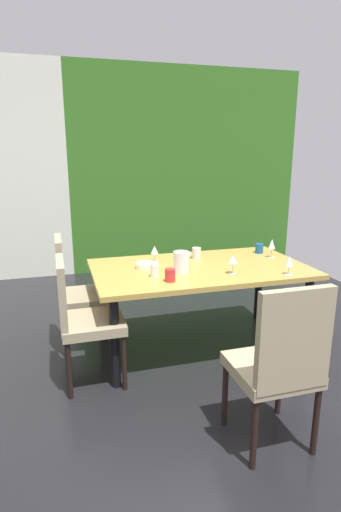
{
  "coord_description": "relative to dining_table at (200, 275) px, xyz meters",
  "views": [
    {
      "loc": [
        -0.69,
        -2.47,
        1.67
      ],
      "look_at": [
        0.18,
        0.52,
        0.85
      ],
      "focal_mm": 28.0,
      "sensor_mm": 36.0,
      "label": 1
    }
  ],
  "objects": [
    {
      "name": "chair_left_far",
      "position": [
        -1.01,
        0.28,
        -0.11
      ],
      "size": [
        0.44,
        0.44,
        0.99
      ],
      "rotation": [
        0.0,
        0.0,
        -1.57
      ],
      "color": "gray",
      "rests_on": "ground_plane"
    },
    {
      "name": "garden_window_panel",
      "position": [
        0.75,
        2.56,
        0.75
      ],
      "size": [
        3.36,
        0.1,
        2.8
      ],
      "primitive_type": "cube",
      "color": "#326A20",
      "rests_on": "ground_plane"
    },
    {
      "name": "chair_head_near",
      "position": [
        -0.01,
        -1.29,
        -0.1
      ],
      "size": [
        0.44,
        0.44,
        1.01
      ],
      "color": "gray",
      "rests_on": "ground_plane"
    },
    {
      "name": "ground_plane",
      "position": [
        -0.44,
        -0.54,
        -0.66
      ],
      "size": [
        5.73,
        6.3,
        0.02
      ],
      "primitive_type": "cube",
      "color": "black"
    },
    {
      "name": "dining_table",
      "position": [
        0.0,
        0.0,
        0.0
      ],
      "size": [
        1.78,
        1.01,
        0.73
      ],
      "color": "#B49142",
      "rests_on": "ground_plane"
    },
    {
      "name": "cup_corner",
      "position": [
        0.7,
        0.28,
        0.12
      ],
      "size": [
        0.07,
        0.07,
        0.09
      ],
      "primitive_type": "cylinder",
      "color": "#195288",
      "rests_on": "dining_table"
    },
    {
      "name": "pitcher_west",
      "position": [
        -0.2,
        -0.11,
        0.16
      ],
      "size": [
        0.14,
        0.13,
        0.17
      ],
      "color": "white",
      "rests_on": "dining_table"
    },
    {
      "name": "wine_glass_left",
      "position": [
        0.18,
        -0.26,
        0.19
      ],
      "size": [
        0.08,
        0.08,
        0.15
      ],
      "color": "silver",
      "rests_on": "dining_table"
    },
    {
      "name": "wine_glass_center",
      "position": [
        0.73,
        0.11,
        0.19
      ],
      "size": [
        0.06,
        0.06,
        0.17
      ],
      "color": "silver",
      "rests_on": "dining_table"
    },
    {
      "name": "chair_left_near",
      "position": [
        -1.01,
        -0.28,
        -0.12
      ],
      "size": [
        0.44,
        0.44,
        0.95
      ],
      "rotation": [
        0.0,
        0.0,
        -1.57
      ],
      "color": "gray",
      "rests_on": "ground_plane"
    },
    {
      "name": "cup_north",
      "position": [
        -0.35,
        -0.31,
        0.13
      ],
      "size": [
        0.08,
        0.08,
        0.1
      ],
      "primitive_type": "cylinder",
      "color": "red",
      "rests_on": "dining_table"
    },
    {
      "name": "wine_glass_near_window",
      "position": [
        -0.32,
        0.26,
        0.18
      ],
      "size": [
        0.07,
        0.07,
        0.14
      ],
      "color": "silver",
      "rests_on": "dining_table"
    },
    {
      "name": "wine_glass_rear",
      "position": [
        0.59,
        -0.4,
        0.18
      ],
      "size": [
        0.06,
        0.06,
        0.15
      ],
      "color": "silver",
      "rests_on": "dining_table"
    },
    {
      "name": "serving_bowl_east",
      "position": [
        -0.44,
        0.08,
        0.1
      ],
      "size": [
        0.17,
        0.17,
        0.04
      ],
      "primitive_type": "cylinder",
      "color": "#FCF5CE",
      "rests_on": "dining_table"
    },
    {
      "name": "cup_front",
      "position": [
        -0.43,
        -0.17,
        0.13
      ],
      "size": [
        0.07,
        0.07,
        0.1
      ],
      "primitive_type": "cylinder",
      "color": "white",
      "rests_on": "dining_table"
    },
    {
      "name": "cup_near_shelf",
      "position": [
        0.06,
        0.26,
        0.13
      ],
      "size": [
        0.08,
        0.08,
        0.1
      ],
      "primitive_type": "cylinder",
      "color": "silver",
      "rests_on": "dining_table"
    }
  ]
}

